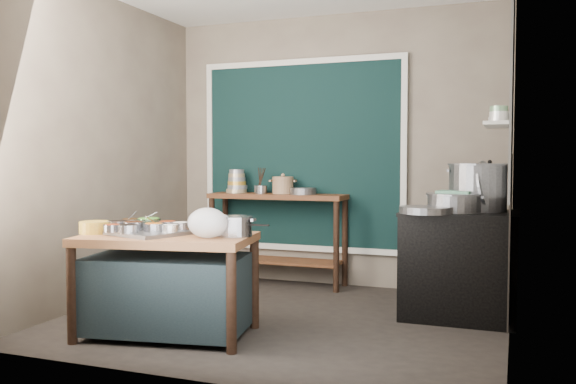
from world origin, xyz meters
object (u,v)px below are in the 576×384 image
at_px(yellow_basin, 95,227).
at_px(saucepan, 235,226).
at_px(back_counter, 277,239).
at_px(ceramic_crock, 283,186).
at_px(utensil_cup, 261,189).
at_px(stock_pot, 478,187).
at_px(condiment_tray, 144,232).
at_px(stove_block, 459,266).
at_px(steamer, 455,202).
at_px(prep_table, 167,285).

distance_m(yellow_basin, saucepan, 1.09).
height_order(back_counter, ceramic_crock, ceramic_crock).
relative_size(saucepan, ceramic_crock, 1.12).
bearing_deg(utensil_cup, back_counter, -2.02).
distance_m(back_counter, stock_pot, 2.20).
bearing_deg(condiment_tray, stock_pot, 31.74).
distance_m(stove_block, yellow_basin, 2.92).
height_order(yellow_basin, saucepan, saucepan).
bearing_deg(steamer, condiment_tray, -149.62).
xyz_separation_m(ceramic_crock, steamer, (1.81, -0.82, -0.07)).
bearing_deg(utensil_cup, saucepan, -72.19).
relative_size(yellow_basin, steamer, 0.50).
distance_m(prep_table, back_counter, 2.03).
distance_m(back_counter, stove_block, 2.04).
distance_m(stove_block, stock_pot, 0.68).
bearing_deg(yellow_basin, stock_pot, 29.71).
relative_size(yellow_basin, utensil_cup, 1.67).
distance_m(saucepan, stock_pot, 2.08).
bearing_deg(stock_pot, yellow_basin, -150.29).
distance_m(prep_table, steamer, 2.38).
xyz_separation_m(back_counter, stock_pot, (2.03, -0.61, 0.60)).
bearing_deg(back_counter, utensil_cup, 177.98).
height_order(prep_table, stove_block, stove_block).
xyz_separation_m(yellow_basin, stock_pot, (2.67, 1.52, 0.28)).
height_order(condiment_tray, steamer, steamer).
bearing_deg(saucepan, yellow_basin, -169.65).
xyz_separation_m(stove_block, condiment_tray, (-2.17, -1.30, 0.34)).
height_order(stove_block, condiment_tray, stove_block).
xyz_separation_m(saucepan, steamer, (1.44, 1.13, 0.13)).
height_order(prep_table, steamer, steamer).
bearing_deg(back_counter, steamer, -22.68).
relative_size(back_counter, yellow_basin, 6.21).
xyz_separation_m(back_counter, utensil_cup, (-0.19, 0.01, 0.52)).
bearing_deg(saucepan, ceramic_crock, 99.85).
distance_m(condiment_tray, saucepan, 0.71).
relative_size(stove_block, steamer, 1.92).
xyz_separation_m(prep_table, yellow_basin, (-0.56, -0.10, 0.42)).
bearing_deg(utensil_cup, stove_block, -19.42).
relative_size(back_counter, stove_block, 1.61).
xyz_separation_m(stove_block, stock_pot, (0.13, 0.12, 0.65)).
distance_m(saucepan, ceramic_crock, 1.99).
height_order(yellow_basin, stock_pot, stock_pot).
bearing_deg(stock_pot, steamer, -134.20).
height_order(stove_block, steamer, steamer).
bearing_deg(yellow_basin, ceramic_crock, 72.45).
bearing_deg(stove_block, yellow_basin, -151.16).
relative_size(stove_block, ceramic_crock, 3.82).
relative_size(stock_pot, steamer, 1.08).
bearing_deg(utensil_cup, prep_table, -86.79).
height_order(stove_block, saucepan, saucepan).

